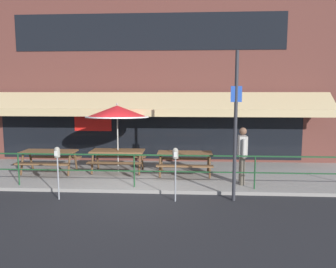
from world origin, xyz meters
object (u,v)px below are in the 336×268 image
object	(u,v)px
picnic_table_right	(185,157)
pedestrian_walking	(242,153)
picnic_table_left	(49,155)
patio_umbrella_centre	(117,112)
parking_meter_near	(57,157)
picnic_table_centre	(118,155)
street_sign_pole	(235,125)
parking_meter_far	(175,158)

from	to	relation	value
picnic_table_right	pedestrian_walking	world-z (taller)	pedestrian_walking
picnic_table_left	patio_umbrella_centre	xyz separation A→B (m)	(2.31, 0.30, 1.47)
patio_umbrella_centre	parking_meter_near	distance (m)	3.10
picnic_table_left	patio_umbrella_centre	world-z (taller)	patio_umbrella_centre
picnic_table_centre	street_sign_pole	bearing A→B (deg)	-34.73
picnic_table_left	patio_umbrella_centre	bearing A→B (deg)	7.46
picnic_table_left	picnic_table_centre	xyz separation A→B (m)	(2.31, 0.25, 0.00)
picnic_table_right	patio_umbrella_centre	bearing A→B (deg)	171.86
pedestrian_walking	street_sign_pole	bearing A→B (deg)	-108.05
picnic_table_centre	street_sign_pole	xyz separation A→B (m)	(3.62, -2.51, 1.29)
parking_meter_far	picnic_table_right	bearing A→B (deg)	84.58
patio_umbrella_centre	parking_meter_far	bearing A→B (deg)	-52.47
picnic_table_right	parking_meter_near	xyz separation A→B (m)	(-3.34, -2.41, 0.44)
street_sign_pole	parking_meter_far	bearing A→B (deg)	-174.36
parking_meter_far	street_sign_pole	bearing A→B (deg)	5.64
parking_meter_near	street_sign_pole	xyz separation A→B (m)	(4.64, 0.18, 0.85)
picnic_table_left	parking_meter_far	bearing A→B (deg)	-28.74
patio_umbrella_centre	picnic_table_centre	bearing A→B (deg)	-90.00
patio_umbrella_centre	parking_meter_near	size ratio (longest dim) A/B	1.67
picnic_table_right	patio_umbrella_centre	world-z (taller)	patio_umbrella_centre
street_sign_pole	parking_meter_near	bearing A→B (deg)	-177.81
pedestrian_walking	parking_meter_far	distance (m)	2.40
picnic_table_left	picnic_table_right	distance (m)	4.62
picnic_table_left	picnic_table_right	world-z (taller)	same
parking_meter_near	street_sign_pole	world-z (taller)	street_sign_pole
parking_meter_near	picnic_table_left	bearing A→B (deg)	117.82
parking_meter_far	street_sign_pole	xyz separation A→B (m)	(1.53, 0.15, 0.85)
pedestrian_walking	picnic_table_right	bearing A→B (deg)	150.42
picnic_table_left	street_sign_pole	size ratio (longest dim) A/B	0.46
picnic_table_centre	picnic_table_right	distance (m)	2.33
patio_umbrella_centre	picnic_table_right	bearing A→B (deg)	-8.14
picnic_table_centre	picnic_table_left	bearing A→B (deg)	-173.85
picnic_table_left	parking_meter_near	bearing A→B (deg)	-62.18
picnic_table_centre	picnic_table_right	size ratio (longest dim) A/B	1.00
picnic_table_left	picnic_table_right	size ratio (longest dim) A/B	1.00
patio_umbrella_centre	street_sign_pole	size ratio (longest dim) A/B	0.61
parking_meter_near	picnic_table_right	bearing A→B (deg)	35.84
pedestrian_walking	parking_meter_near	bearing A→B (deg)	-164.15
picnic_table_right	parking_meter_near	distance (m)	4.14
picnic_table_centre	patio_umbrella_centre	xyz separation A→B (m)	(0.00, 0.05, 1.47)
patio_umbrella_centre	street_sign_pole	bearing A→B (deg)	-35.30
picnic_table_centre	pedestrian_walking	xyz separation A→B (m)	(4.03, -1.25, 0.35)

